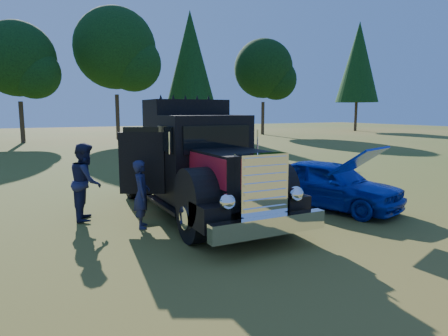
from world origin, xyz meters
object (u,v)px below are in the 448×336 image
Objects in this scene: spectator_near at (142,194)px; diamond_t_truck at (198,166)px; spectator_far at (86,181)px; hotrod_coupe at (329,184)px.

diamond_t_truck is at bearing -57.66° from spectator_near.
spectator_near is 1.69m from spectator_far.
diamond_t_truck reaches higher than spectator_far.
diamond_t_truck reaches higher than hotrod_coupe.
hotrod_coupe is at bearing -93.78° from spectator_far.
hotrod_coupe is at bearing -80.62° from spectator_near.
diamond_t_truck is at bearing -93.94° from spectator_far.
diamond_t_truck is 4.51× the size of spectator_near.
diamond_t_truck is 1.62× the size of hotrod_coupe.
spectator_near is (-5.19, 0.54, 0.11)m from hotrod_coupe.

